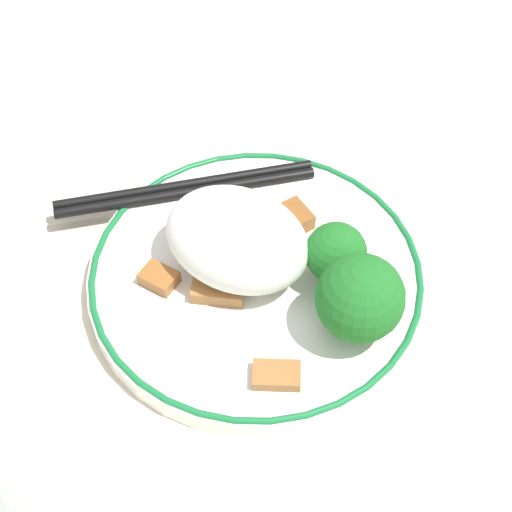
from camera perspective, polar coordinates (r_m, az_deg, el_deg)
ground_plane at (r=0.63m, az=-0.00°, el=-2.05°), size 3.00×3.00×0.00m
plate at (r=0.62m, az=-0.00°, el=-1.50°), size 0.24×0.24×0.02m
rice_mound at (r=0.60m, az=-1.17°, el=1.28°), size 0.11×0.08×0.06m
broccoli_back_left at (r=0.56m, az=6.95°, el=-2.82°), size 0.06×0.06×0.07m
broccoli_back_center at (r=0.59m, az=5.34°, el=0.19°), size 0.04×0.04×0.05m
meat_near_front at (r=0.64m, az=2.27°, el=2.43°), size 0.04×0.04×0.01m
meat_near_left at (r=0.64m, az=-3.54°, el=2.91°), size 0.03×0.03×0.01m
meat_near_right at (r=0.56m, az=1.37°, el=-7.95°), size 0.04×0.03×0.01m
meat_near_back at (r=0.60m, az=-2.55°, el=-2.33°), size 0.04×0.03×0.01m
meat_on_rice_edge at (r=0.61m, az=-6.49°, el=-1.47°), size 0.03×0.02×0.01m
chopsticks at (r=0.66m, az=-4.74°, el=4.48°), size 0.16×0.15×0.01m
drinking_glass at (r=0.51m, az=-15.20°, el=-13.00°), size 0.07×0.07×0.12m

